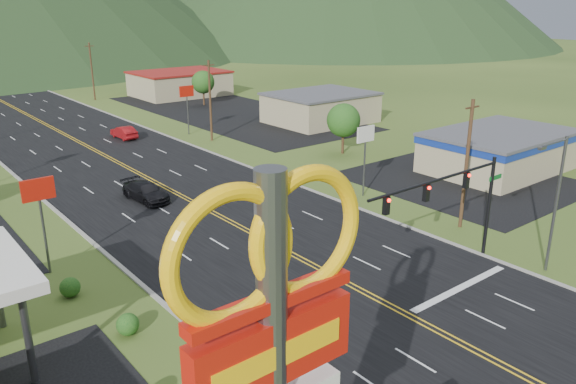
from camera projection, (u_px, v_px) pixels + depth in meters
traffic_signal at (456, 193)px, 35.10m from camera, size 13.10×0.43×7.00m
streetlight_east at (555, 197)px, 34.98m from camera, size 3.28×0.25×9.00m
building_east_near at (500, 149)px, 58.15m from camera, size 15.40×10.40×4.10m
building_east_mid at (321, 107)px, 81.53m from camera, size 14.40×11.40×4.30m
building_east_far at (180, 83)px, 104.98m from camera, size 16.40×12.40×4.50m
pole_sign_west_a at (39, 199)px, 34.87m from camera, size 2.00×0.18×6.40m
pole_sign_east_a at (365, 141)px, 49.40m from camera, size 2.00×0.18×6.40m
pole_sign_east_b at (187, 96)px, 73.03m from camera, size 2.00×0.18×6.40m
tree_east_a at (343, 120)px, 63.97m from camera, size 3.84×3.84×5.82m
tree_east_b at (203, 82)px, 94.41m from camera, size 3.84×3.84×5.82m
utility_pole_a at (466, 164)px, 42.28m from camera, size 1.60×0.28×10.00m
utility_pole_b at (210, 100)px, 69.61m from camera, size 1.60×0.28×10.00m
utility_pole_c at (92, 71)px, 99.16m from camera, size 1.60×0.28×10.00m
utility_pole_d at (28, 55)px, 128.70m from camera, size 1.60×0.28×10.00m
car_dark_mid at (146, 192)px, 49.49m from camera, size 2.80×5.62×1.57m
car_red_far at (124, 133)px, 72.02m from camera, size 1.86×4.86×1.58m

